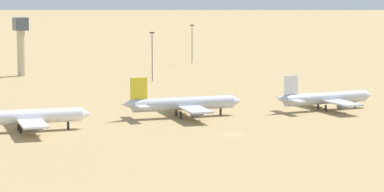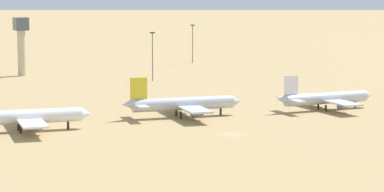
{
  "view_description": "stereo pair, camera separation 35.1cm",
  "coord_description": "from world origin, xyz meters",
  "px_view_note": "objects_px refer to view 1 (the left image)",
  "views": [
    {
      "loc": [
        -109.0,
        -189.51,
        39.54
      ],
      "look_at": [
        3.56,
        28.41,
        6.0
      ],
      "focal_mm": 83.23,
      "sensor_mm": 36.0,
      "label": 1
    },
    {
      "loc": [
        -108.69,
        -189.68,
        39.54
      ],
      "look_at": [
        3.56,
        28.41,
        6.0
      ],
      "focal_mm": 83.23,
      "sensor_mm": 36.0,
      "label": 2
    }
  ],
  "objects_px": {
    "control_tower": "(21,41)",
    "light_pole_west": "(192,41)",
    "parked_jet_white_4": "(325,98)",
    "parked_jet_teal_2": "(23,117)",
    "parked_jet_yellow_3": "(182,104)",
    "light_pole_east": "(152,53)"
  },
  "relations": [
    {
      "from": "control_tower",
      "to": "parked_jet_white_4",
      "type": "bearing_deg",
      "value": -67.51
    },
    {
      "from": "parked_jet_yellow_3",
      "to": "parked_jet_white_4",
      "type": "distance_m",
      "value": 43.81
    },
    {
      "from": "parked_jet_white_4",
      "to": "light_pole_east",
      "type": "height_order",
      "value": "light_pole_east"
    },
    {
      "from": "parked_jet_teal_2",
      "to": "control_tower",
      "type": "bearing_deg",
      "value": 83.11
    },
    {
      "from": "parked_jet_teal_2",
      "to": "parked_jet_yellow_3",
      "type": "distance_m",
      "value": 46.08
    },
    {
      "from": "parked_jet_white_4",
      "to": "control_tower",
      "type": "distance_m",
      "value": 139.33
    },
    {
      "from": "control_tower",
      "to": "light_pole_west",
      "type": "distance_m",
      "value": 84.49
    },
    {
      "from": "parked_jet_teal_2",
      "to": "parked_jet_yellow_3",
      "type": "height_order",
      "value": "parked_jet_yellow_3"
    },
    {
      "from": "control_tower",
      "to": "parked_jet_yellow_3",
      "type": "bearing_deg",
      "value": -85.26
    },
    {
      "from": "parked_jet_white_4",
      "to": "light_pole_west",
      "type": "height_order",
      "value": "light_pole_west"
    },
    {
      "from": "parked_jet_yellow_3",
      "to": "parked_jet_white_4",
      "type": "bearing_deg",
      "value": -0.51
    },
    {
      "from": "parked_jet_white_4",
      "to": "control_tower",
      "type": "height_order",
      "value": "control_tower"
    },
    {
      "from": "parked_jet_teal_2",
      "to": "parked_jet_yellow_3",
      "type": "xyz_separation_m",
      "value": [
        46.03,
        2.03,
        0.03
      ]
    },
    {
      "from": "parked_jet_yellow_3",
      "to": "control_tower",
      "type": "xyz_separation_m",
      "value": [
        -10.01,
        120.79,
        10.06
      ]
    },
    {
      "from": "parked_jet_teal_2",
      "to": "control_tower",
      "type": "height_order",
      "value": "control_tower"
    },
    {
      "from": "light_pole_west",
      "to": "light_pole_east",
      "type": "bearing_deg",
      "value": -129.71
    },
    {
      "from": "parked_jet_white_4",
      "to": "parked_jet_teal_2",
      "type": "bearing_deg",
      "value": 179.09
    },
    {
      "from": "light_pole_west",
      "to": "control_tower",
      "type": "bearing_deg",
      "value": -170.02
    },
    {
      "from": "parked_jet_white_4",
      "to": "control_tower",
      "type": "xyz_separation_m",
      "value": [
        -53.15,
        128.38,
        10.31
      ]
    },
    {
      "from": "parked_jet_yellow_3",
      "to": "light_pole_east",
      "type": "distance_m",
      "value": 87.01
    },
    {
      "from": "parked_jet_yellow_3",
      "to": "parked_jet_white_4",
      "type": "xyz_separation_m",
      "value": [
        43.15,
        -7.59,
        -0.26
      ]
    },
    {
      "from": "light_pole_west",
      "to": "light_pole_east",
      "type": "height_order",
      "value": "light_pole_east"
    }
  ]
}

